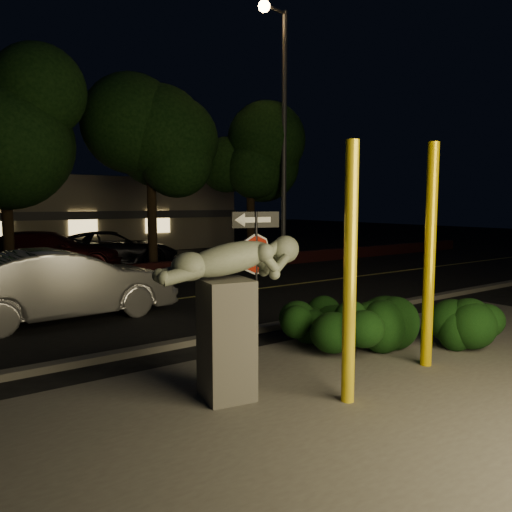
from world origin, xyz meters
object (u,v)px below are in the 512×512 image
Objects in this scene: yellow_pole_left at (350,275)px; silver_sedan at (64,285)px; yellow_pole_right at (430,257)px; sculpture at (229,301)px; streetlight at (281,115)px; parked_car_darkred at (48,252)px; parked_car_dark at (112,249)px; signpost at (256,255)px.

yellow_pole_left reaches higher than silver_sedan.
yellow_pole_left is 7.28m from silver_sedan.
sculpture is (-3.31, 0.72, -0.44)m from yellow_pole_right.
sculpture is at bearing -141.88° from streetlight.
sculpture is 6.03m from silver_sedan.
yellow_pole_right is 3.42m from sculpture.
parked_car_dark is (2.48, 0.12, -0.04)m from parked_car_darkred.
streetlight reaches higher than yellow_pole_right.
silver_sedan is (-1.90, 4.73, -0.97)m from signpost.
silver_sedan is at bearing -172.82° from parked_car_darkred.
streetlight reaches higher than silver_sedan.
parked_car_darkred is 2.49m from parked_car_dark.
parked_car_darkred reaches higher than parked_car_dark.
signpost is 13.11m from parked_car_darkred.
yellow_pole_left is at bearing -168.67° from silver_sedan.
signpost is 5.19m from silver_sedan.
streetlight is at bearing 55.03° from yellow_pole_left.
signpost reaches higher than silver_sedan.
sculpture is 0.41× the size of parked_car_darkred.
parked_car_dark is at bearing 93.15° from signpost.
yellow_pole_right is 2.79m from signpost.
streetlight is (9.60, 10.99, 4.88)m from sculpture.
parked_car_dark is at bearing 81.32° from yellow_pole_left.
yellow_pole_left is 1.62m from sculpture.
yellow_pole_right is at bearing -128.97° from streetlight.
yellow_pole_right is 1.64× the size of sculpture.
signpost is (-1.97, 1.97, -0.02)m from yellow_pole_right.
sculpture is (-1.20, 1.03, -0.37)m from yellow_pole_left.
silver_sedan is at bearing 169.40° from parked_car_dark.
streetlight is at bearing 58.95° from sculpture.
silver_sedan is 0.91× the size of parked_car_dark.
silver_sedan is at bearing 124.62° from signpost.
signpost is at bearing -141.02° from streetlight.
parked_car_dark is at bearing 86.24° from sculpture.
silver_sedan is at bearing 104.13° from yellow_pole_left.
yellow_pole_right is at bearing -32.23° from signpost.
sculpture is at bearing -166.01° from parked_car_darkred.
sculpture reaches higher than parked_car_dark.
streetlight is at bearing 62.41° from signpost.
silver_sedan is (-1.76, 7.00, -0.91)m from yellow_pole_left.
parked_car_darkred is (-8.53, 3.33, -5.44)m from streetlight.
streetlight is at bearing -93.03° from parked_car_darkred.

